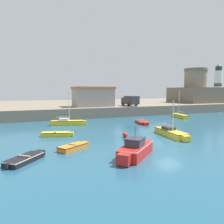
# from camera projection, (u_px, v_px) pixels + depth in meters

# --- Properties ---
(ground_plane) EXTENTS (200.00, 200.00, 0.00)m
(ground_plane) POSITION_uv_depth(u_px,v_px,m) (168.00, 142.00, 23.16)
(ground_plane) COLOR #235670
(quay_seawall) EXTENTS (120.00, 40.00, 2.02)m
(quay_seawall) POSITION_uv_depth(u_px,v_px,m) (77.00, 106.00, 61.14)
(quay_seawall) COLOR gray
(quay_seawall) RESTS_ON ground
(dinghy_black_0) EXTENTS (3.21, 3.47, 0.51)m
(dinghy_black_0) POSITION_uv_depth(u_px,v_px,m) (25.00, 159.00, 16.64)
(dinghy_black_0) COLOR black
(dinghy_black_0) RESTS_ON ground
(dinghy_red_1) EXTENTS (2.12, 4.23, 0.55)m
(dinghy_red_1) POSITION_uv_depth(u_px,v_px,m) (142.00, 122.00, 36.02)
(dinghy_red_1) COLOR red
(dinghy_red_1) RESTS_ON ground
(motorboat_red_2) EXTENTS (4.67, 4.38, 2.49)m
(motorboat_red_2) POSITION_uv_depth(u_px,v_px,m) (135.00, 150.00, 17.82)
(motorboat_red_2) COLOR red
(motorboat_red_2) RESTS_ON ground
(dinghy_yellow_3) EXTENTS (3.84, 2.08, 0.57)m
(dinghy_yellow_3) POSITION_uv_depth(u_px,v_px,m) (57.00, 134.00, 25.96)
(dinghy_yellow_3) COLOR yellow
(dinghy_yellow_3) RESTS_ON ground
(sailboat_yellow_5) EXTENTS (5.56, 2.72, 5.21)m
(sailboat_yellow_5) POSITION_uv_depth(u_px,v_px,m) (67.00, 122.00, 34.38)
(sailboat_yellow_5) COLOR yellow
(sailboat_yellow_5) RESTS_ON ground
(sailboat_yellow_6) EXTENTS (2.23, 5.80, 5.46)m
(sailboat_yellow_6) POSITION_uv_depth(u_px,v_px,m) (179.00, 116.00, 43.87)
(sailboat_yellow_6) COLOR yellow
(sailboat_yellow_6) RESTS_ON ground
(sailboat_yellow_7) EXTENTS (2.17, 6.31, 4.33)m
(sailboat_yellow_7) POSITION_uv_depth(u_px,v_px,m) (171.00, 132.00, 26.00)
(sailboat_yellow_7) COLOR yellow
(sailboat_yellow_7) RESTS_ON ground
(dinghy_orange_8) EXTENTS (3.28, 2.58, 0.53)m
(dinghy_orange_8) POSITION_uv_depth(u_px,v_px,m) (73.00, 147.00, 20.12)
(dinghy_orange_8) COLOR orange
(dinghy_orange_8) RESTS_ON ground
(mooring_buoy) EXTENTS (0.60, 0.60, 0.60)m
(mooring_buoy) POSITION_uv_depth(u_px,v_px,m) (125.00, 135.00, 25.29)
(mooring_buoy) COLOR red
(mooring_buoy) RESTS_ON ground
(fortress) EXTENTS (11.47, 11.47, 9.67)m
(fortress) POSITION_uv_depth(u_px,v_px,m) (195.00, 91.00, 62.74)
(fortress) COLOR #685E4F
(fortress) RESTS_ON quay_seawall
(lighthouse) EXTENTS (2.21, 2.21, 11.26)m
(lighthouse) POSITION_uv_depth(u_px,v_px,m) (218.00, 84.00, 64.92)
(lighthouse) COLOR silver
(lighthouse) RESTS_ON quay_seawall
(harbor_shed_near_wharf) EXTENTS (8.62, 5.28, 4.20)m
(harbor_shed_near_wharf) POSITION_uv_depth(u_px,v_px,m) (93.00, 97.00, 46.94)
(harbor_shed_near_wharf) COLOR gray
(harbor_shed_near_wharf) RESTS_ON quay_seawall
(truck_on_quay) EXTENTS (2.63, 4.53, 2.20)m
(truck_on_quay) POSITION_uv_depth(u_px,v_px,m) (130.00, 100.00, 48.45)
(truck_on_quay) COLOR #333338
(truck_on_quay) RESTS_ON quay_seawall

